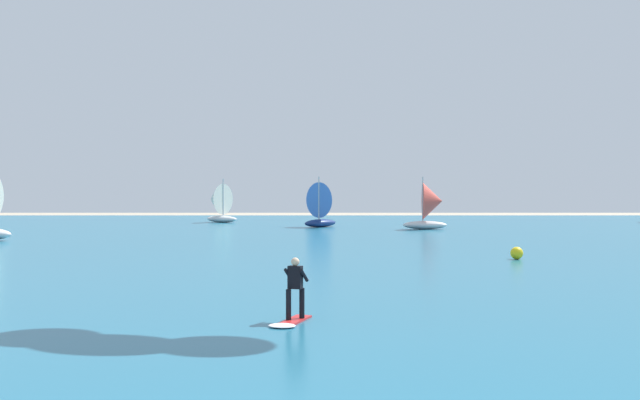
{
  "coord_description": "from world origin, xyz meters",
  "views": [
    {
      "loc": [
        -0.13,
        -5.41,
        3.55
      ],
      "look_at": [
        -0.23,
        16.25,
        3.26
      ],
      "focal_mm": 42.08,
      "sensor_mm": 36.0,
      "label": 1
    }
  ],
  "objects_px": {
    "sailboat_mid_right": "(221,203)",
    "kitesurfer": "(296,299)",
    "sailboat_anchored_offshore": "(328,204)",
    "marker_buoy": "(521,253)",
    "sailboat_far_right": "(435,205)"
  },
  "relations": [
    {
      "from": "sailboat_mid_right",
      "to": "kitesurfer",
      "type": "bearing_deg",
      "value": -80.39
    },
    {
      "from": "sailboat_anchored_offshore",
      "to": "marker_buoy",
      "type": "distance_m",
      "value": 33.9
    },
    {
      "from": "sailboat_mid_right",
      "to": "sailboat_far_right",
      "type": "bearing_deg",
      "value": -34.0
    },
    {
      "from": "kitesurfer",
      "to": "sailboat_far_right",
      "type": "height_order",
      "value": "sailboat_far_right"
    },
    {
      "from": "marker_buoy",
      "to": "sailboat_anchored_offshore",
      "type": "bearing_deg",
      "value": 106.03
    },
    {
      "from": "kitesurfer",
      "to": "sailboat_anchored_offshore",
      "type": "bearing_deg",
      "value": 88.71
    },
    {
      "from": "kitesurfer",
      "to": "sailboat_mid_right",
      "type": "distance_m",
      "value": 60.66
    },
    {
      "from": "sailboat_far_right",
      "to": "marker_buoy",
      "type": "distance_m",
      "value": 28.39
    },
    {
      "from": "sailboat_mid_right",
      "to": "sailboat_far_right",
      "type": "distance_m",
      "value": 24.79
    },
    {
      "from": "sailboat_anchored_offshore",
      "to": "marker_buoy",
      "type": "relative_size",
      "value": 7.45
    },
    {
      "from": "kitesurfer",
      "to": "marker_buoy",
      "type": "relative_size",
      "value": 3.25
    },
    {
      "from": "sailboat_anchored_offshore",
      "to": "sailboat_far_right",
      "type": "distance_m",
      "value": 10.21
    },
    {
      "from": "kitesurfer",
      "to": "sailboat_anchored_offshore",
      "type": "xyz_separation_m",
      "value": [
        1.13,
        50.12,
        1.53
      ]
    },
    {
      "from": "kitesurfer",
      "to": "sailboat_mid_right",
      "type": "height_order",
      "value": "sailboat_mid_right"
    },
    {
      "from": "kitesurfer",
      "to": "sailboat_anchored_offshore",
      "type": "relative_size",
      "value": 0.44
    }
  ]
}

